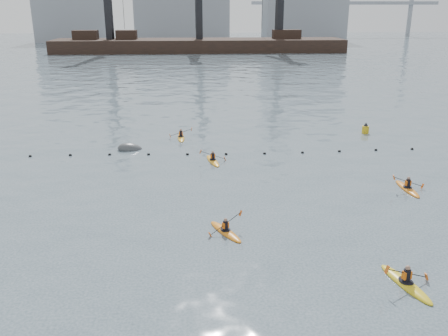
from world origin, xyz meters
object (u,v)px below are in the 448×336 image
at_px(kayaker_1, 406,283).
at_px(nav_buoy, 365,130).
at_px(kayaker_0, 225,231).
at_px(mooring_buoy, 130,149).
at_px(kayaker_5, 181,137).
at_px(kayaker_3, 213,160).
at_px(kayaker_4, 407,188).

xyz_separation_m(kayaker_1, nav_buoy, (6.78, 24.28, 0.25)).
xyz_separation_m(kayaker_0, mooring_buoy, (-6.70, 15.19, -0.09)).
bearing_deg(mooring_buoy, kayaker_5, 38.84).
relative_size(kayaker_3, nav_buoy, 2.60).
height_order(kayaker_4, mooring_buoy, kayaker_4).
height_order(kayaker_1, kayaker_4, kayaker_1).
bearing_deg(kayaker_3, kayaker_5, 97.73).
height_order(kayaker_5, mooring_buoy, kayaker_5).
height_order(kayaker_5, nav_buoy, nav_buoy).
bearing_deg(mooring_buoy, kayaker_1, -55.90).
bearing_deg(kayaker_4, mooring_buoy, -30.38).
relative_size(kayaker_0, kayaker_3, 0.93).
bearing_deg(kayaker_3, kayaker_0, -101.81).
relative_size(kayaker_4, nav_buoy, 2.69).
distance_m(kayaker_4, nav_buoy, 13.98).
relative_size(kayaker_4, mooring_buoy, 1.52).
xyz_separation_m(mooring_buoy, nav_buoy, (20.60, 3.87, 0.35)).
bearing_deg(kayaker_5, kayaker_4, -45.52).
distance_m(kayaker_1, kayaker_3, 18.39).
xyz_separation_m(kayaker_0, nav_buoy, (13.90, 19.06, 0.26)).
distance_m(kayaker_4, mooring_buoy, 20.98).
xyz_separation_m(kayaker_3, kayaker_4, (11.97, -6.40, 0.00)).
height_order(kayaker_1, mooring_buoy, kayaker_1).
bearing_deg(kayaker_1, nav_buoy, 59.94).
distance_m(kayaker_3, kayaker_5, 7.20).
height_order(kayaker_3, kayaker_4, kayaker_4).
bearing_deg(kayaker_5, kayaker_3, -72.81).
bearing_deg(kayaker_4, kayaker_5, -44.29).
height_order(kayaker_0, mooring_buoy, kayaker_0).
relative_size(kayaker_3, kayaker_4, 0.97).
xyz_separation_m(kayaker_0, kayaker_4, (11.78, 5.24, 0.01)).
height_order(mooring_buoy, nav_buoy, nav_buoy).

